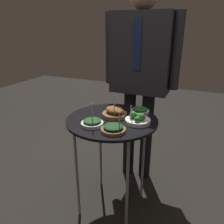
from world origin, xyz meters
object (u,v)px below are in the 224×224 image
object	(u,v)px
bowl_spinach_back_left	(92,123)
serving_cart	(112,127)
bowl_spinach_front_right	(113,128)
bowl_spinach_far_rim	(140,110)
bowl_broccoli_mid_right	(137,120)
bowl_roast_near_rim	(115,112)
waiter_figure	(141,64)

from	to	relation	value
bowl_spinach_back_left	serving_cart	bearing A→B (deg)	65.25
bowl_spinach_front_right	bowl_spinach_far_rim	xyz separation A→B (m)	(0.06, 0.37, -0.00)
bowl_broccoli_mid_right	bowl_spinach_far_rim	bearing A→B (deg)	101.86
bowl_spinach_back_left	bowl_roast_near_rim	bearing A→B (deg)	69.67
bowl_broccoli_mid_right	waiter_figure	bearing A→B (deg)	105.38
bowl_broccoli_mid_right	bowl_spinach_far_rim	distance (m)	0.19
bowl_broccoli_mid_right	bowl_spinach_front_right	bearing A→B (deg)	-119.07
serving_cart	bowl_broccoli_mid_right	distance (m)	0.21
bowl_spinach_back_left	bowl_spinach_front_right	bearing A→B (deg)	-9.35
waiter_figure	bowl_broccoli_mid_right	bearing A→B (deg)	-74.62
serving_cart	bowl_spinach_back_left	distance (m)	0.19
serving_cart	bowl_spinach_far_rim	world-z (taller)	bowl_spinach_far_rim
serving_cart	waiter_figure	world-z (taller)	waiter_figure
bowl_spinach_back_left	bowl_spinach_far_rim	xyz separation A→B (m)	(0.22, 0.34, -0.00)
bowl_roast_near_rim	bowl_spinach_back_left	xyz separation A→B (m)	(-0.08, -0.20, -0.01)
bowl_spinach_back_left	bowl_broccoli_mid_right	bearing A→B (deg)	30.19
bowl_roast_near_rim	bowl_broccoli_mid_right	size ratio (longest dim) A/B	1.04
bowl_spinach_back_left	bowl_spinach_far_rim	world-z (taller)	bowl_spinach_back_left
bowl_roast_near_rim	bowl_spinach_far_rim	bearing A→B (deg)	43.72
bowl_roast_near_rim	bowl_spinach_front_right	world-z (taller)	bowl_roast_near_rim
bowl_spinach_far_rim	bowl_broccoli_mid_right	bearing A→B (deg)	-78.14
serving_cart	bowl_spinach_back_left	xyz separation A→B (m)	(-0.07, -0.16, 0.08)
bowl_roast_near_rim	waiter_figure	bearing A→B (deg)	83.35
bowl_broccoli_mid_right	waiter_figure	xyz separation A→B (m)	(-0.13, 0.49, 0.29)
bowl_spinach_front_right	bowl_spinach_back_left	world-z (taller)	bowl_spinach_back_left
bowl_spinach_back_left	waiter_figure	distance (m)	0.71
serving_cart	bowl_spinach_back_left	size ratio (longest dim) A/B	4.61
serving_cart	bowl_spinach_front_right	xyz separation A→B (m)	(0.09, -0.18, 0.08)
serving_cart	bowl_roast_near_rim	bearing A→B (deg)	86.64
serving_cart	bowl_spinach_far_rim	xyz separation A→B (m)	(0.15, 0.18, 0.08)
bowl_roast_near_rim	bowl_spinach_back_left	bearing A→B (deg)	-110.33
serving_cart	bowl_spinach_front_right	distance (m)	0.22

